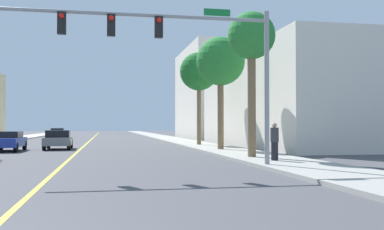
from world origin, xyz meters
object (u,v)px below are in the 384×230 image
object	(u,v)px
traffic_signal_mast	(180,45)
pedestrian	(275,141)
palm_near	(251,40)
palm_far	(199,72)
car_white	(58,133)
car_blue	(8,141)
car_gray	(58,140)
palm_mid	(221,62)

from	to	relation	value
traffic_signal_mast	pedestrian	size ratio (longest dim) A/B	6.20
palm_near	palm_far	size ratio (longest dim) A/B	0.95
palm_far	car_white	distance (m)	27.58
palm_near	car_blue	distance (m)	18.05
palm_far	pedestrian	bearing A→B (deg)	-90.45
traffic_signal_mast	car_white	xyz separation A→B (m)	(-9.09, 42.57, -4.18)
traffic_signal_mast	palm_far	size ratio (longest dim) A/B	1.37
car_gray	pedestrian	size ratio (longest dim) A/B	2.29
pedestrian	palm_far	bearing A→B (deg)	-33.00
palm_far	car_gray	bearing A→B (deg)	-164.69
traffic_signal_mast	car_white	distance (m)	43.73
palm_near	palm_mid	bearing A→B (deg)	87.56
traffic_signal_mast	palm_mid	bearing A→B (deg)	68.28
traffic_signal_mast	pedestrian	bearing A→B (deg)	21.41
palm_mid	pedestrian	size ratio (longest dim) A/B	4.44
palm_far	pedestrian	size ratio (longest dim) A/B	4.54
traffic_signal_mast	car_white	world-z (taller)	traffic_signal_mast
palm_far	car_blue	xyz separation A→B (m)	(-14.21, -4.80, -5.54)
car_white	car_blue	distance (m)	27.98
traffic_signal_mast	palm_near	size ratio (longest dim) A/B	1.43
traffic_signal_mast	pedestrian	world-z (taller)	traffic_signal_mast
palm_mid	car_white	size ratio (longest dim) A/B	1.87
traffic_signal_mast	car_white	size ratio (longest dim) A/B	2.62
palm_near	car_gray	distance (m)	17.00
palm_near	traffic_signal_mast	bearing A→B (deg)	-135.52
traffic_signal_mast	palm_far	distance (m)	20.02
traffic_signal_mast	palm_far	bearing A→B (deg)	76.11
car_blue	car_white	bearing A→B (deg)	88.85
car_gray	pedestrian	xyz separation A→B (m)	(10.98, -14.53, 0.29)
car_gray	car_blue	world-z (taller)	car_gray
car_blue	pedestrian	xyz separation A→B (m)	(14.07, -12.77, 0.30)
palm_mid	car_white	xyz separation A→B (m)	(-13.81, 30.72, -5.29)
palm_near	palm_far	world-z (taller)	palm_far
traffic_signal_mast	car_gray	xyz separation A→B (m)	(-6.32, 16.35, -4.21)
pedestrian	traffic_signal_mast	bearing A→B (deg)	78.86
car_gray	pedestrian	distance (m)	18.21
car_blue	traffic_signal_mast	bearing A→B (deg)	-57.68
palm_mid	pedestrian	bearing A→B (deg)	-90.37
palm_far	car_blue	distance (m)	15.99
car_blue	palm_mid	bearing A→B (deg)	-11.45
car_gray	palm_mid	bearing A→B (deg)	-23.03
palm_near	palm_mid	distance (m)	7.54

